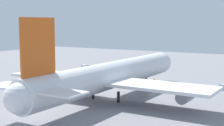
{
  "coord_description": "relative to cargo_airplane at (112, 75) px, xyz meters",
  "views": [
    {
      "loc": [
        -73.4,
        -44.49,
        19.39
      ],
      "look_at": [
        0.0,
        0.0,
        9.14
      ],
      "focal_mm": 54.7,
      "sensor_mm": 36.0,
      "label": 1
    }
  ],
  "objects": [
    {
      "name": "cargo_airplane",
      "position": [
        0.0,
        0.0,
        0.0
      ],
      "size": [
        69.16,
        54.58,
        20.31
      ],
      "color": "silver",
      "rests_on": "ground_plane"
    },
    {
      "name": "fuel_truck",
      "position": [
        39.6,
        36.43,
        -4.81
      ],
      "size": [
        4.62,
        2.44,
        2.24
      ],
      "color": "silver",
      "rests_on": "ground_plane"
    },
    {
      "name": "ground_plane",
      "position": [
        0.19,
        0.0,
        -5.97
      ],
      "size": [
        276.65,
        276.65,
        0.0
      ],
      "primitive_type": "plane",
      "color": "gray"
    },
    {
      "name": "safety_cone_nose",
      "position": [
        31.31,
        2.12,
        -5.56
      ],
      "size": [
        0.57,
        0.57,
        0.82
      ],
      "primitive_type": "cone",
      "color": "orange",
      "rests_on": "ground_plane"
    }
  ]
}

